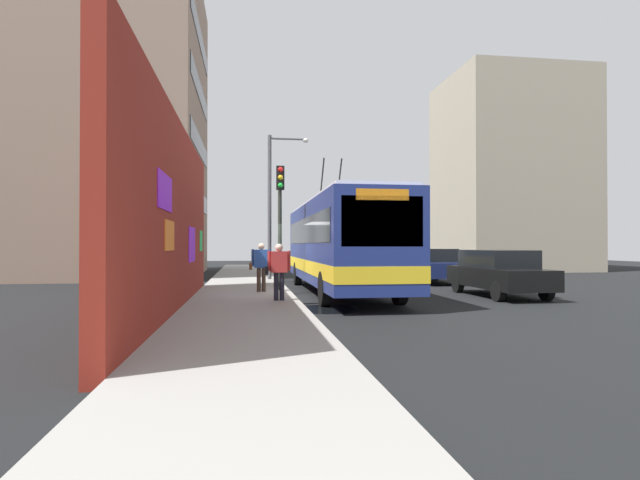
{
  "coord_description": "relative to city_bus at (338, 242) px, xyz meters",
  "views": [
    {
      "loc": [
        -17.35,
        1.54,
        1.75
      ],
      "look_at": [
        2.62,
        -1.38,
        1.95
      ],
      "focal_mm": 28.44,
      "sensor_mm": 36.0,
      "label": 1
    }
  ],
  "objects": [
    {
      "name": "building_far_right",
      "position": [
        15.29,
        -15.2,
        4.92
      ],
      "size": [
        8.03,
        8.99,
        13.58
      ],
      "color": "#9E937F",
      "rests_on": "ground_plane"
    },
    {
      "name": "curbside_puddle",
      "position": [
        -4.59,
        1.2,
        -1.87
      ],
      "size": [
        2.02,
        2.02,
        0.0
      ],
      "primitive_type": "cylinder",
      "color": "black",
      "rests_on": "ground_plane"
    },
    {
      "name": "street_lamp",
      "position": [
        5.7,
        2.03,
        2.19
      ],
      "size": [
        0.44,
        1.95,
        6.8
      ],
      "color": "#4C4C51",
      "rests_on": "sidewalk_slab"
    },
    {
      "name": "traffic_light",
      "position": [
        -0.28,
        2.15,
        1.24
      ],
      "size": [
        0.49,
        0.28,
        4.42
      ],
      "color": "#2D382D",
      "rests_on": "sidewalk_slab"
    },
    {
      "name": "parked_car_black",
      "position": [
        -1.97,
        -5.2,
        -1.04
      ],
      "size": [
        4.59,
        1.83,
        1.58
      ],
      "color": "black",
      "rests_on": "ground_plane"
    },
    {
      "name": "graffiti_wall",
      "position": [
        -4.82,
        5.15,
        0.59
      ],
      "size": [
        14.1,
        0.32,
        4.91
      ],
      "color": "maroon",
      "rests_on": "ground_plane"
    },
    {
      "name": "parked_car_navy",
      "position": [
        4.46,
        -5.2,
        -1.03
      ],
      "size": [
        4.69,
        1.88,
        1.58
      ],
      "color": "navy",
      "rests_on": "ground_plane"
    },
    {
      "name": "sidewalk_slab",
      "position": [
        -0.88,
        3.4,
        -1.8
      ],
      "size": [
        48.0,
        3.2,
        0.15
      ],
      "primitive_type": "cube",
      "color": "gray",
      "rests_on": "ground_plane"
    },
    {
      "name": "parked_car_champagne",
      "position": [
        16.54,
        -5.2,
        -1.04
      ],
      "size": [
        4.41,
        1.89,
        1.58
      ],
      "color": "#C6B793",
      "rests_on": "ground_plane"
    },
    {
      "name": "city_bus",
      "position": [
        0.0,
        0.0,
        0.0
      ],
      "size": [
        12.21,
        2.49,
        5.15
      ],
      "color": "navy",
      "rests_on": "ground_plane"
    },
    {
      "name": "building_far_left",
      "position": [
        12.25,
        11.0,
        6.92
      ],
      "size": [
        12.12,
        9.9,
        17.57
      ],
      "color": "gray",
      "rests_on": "ground_plane"
    },
    {
      "name": "parked_car_white",
      "position": [
        10.78,
        -5.2,
        -1.03
      ],
      "size": [
        4.68,
        1.89,
        1.58
      ],
      "color": "white",
      "rests_on": "ground_plane"
    },
    {
      "name": "pedestrian_midblock",
      "position": [
        -0.75,
        2.84,
        -0.75
      ],
      "size": [
        0.22,
        0.75,
        1.67
      ],
      "color": "#3F3326",
      "rests_on": "sidewalk_slab"
    },
    {
      "name": "ground_plane",
      "position": [
        -0.88,
        1.8,
        -1.87
      ],
      "size": [
        80.0,
        80.0,
        0.0
      ],
      "primitive_type": "plane",
      "color": "black"
    },
    {
      "name": "pedestrian_at_curb",
      "position": [
        -3.57,
        2.41,
        -0.76
      ],
      "size": [
        0.22,
        0.74,
        1.64
      ],
      "color": "#1E1E2D",
      "rests_on": "sidewalk_slab"
    }
  ]
}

